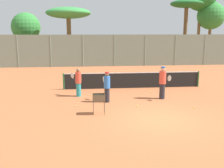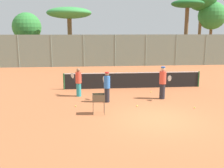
{
  "view_description": "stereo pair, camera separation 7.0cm",
  "coord_description": "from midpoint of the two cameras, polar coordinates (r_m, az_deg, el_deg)",
  "views": [
    {
      "loc": [
        -3.12,
        -10.57,
        3.79
      ],
      "look_at": [
        -1.74,
        3.02,
        1.0
      ],
      "focal_mm": 42.0,
      "sensor_mm": 36.0,
      "label": 1
    },
    {
      "loc": [
        -3.05,
        -10.57,
        3.79
      ],
      "look_at": [
        -1.74,
        3.02,
        1.0
      ],
      "focal_mm": 42.0,
      "sensor_mm": 36.0,
      "label": 2
    }
  ],
  "objects": [
    {
      "name": "tree_0",
      "position": [
        36.19,
        20.98,
        13.64
      ],
      "size": [
        3.44,
        3.44,
        7.35
      ],
      "color": "brown",
      "rests_on": "ground_plane"
    },
    {
      "name": "tennis_ball_2",
      "position": [
        13.45,
        -7.78,
        -4.79
      ],
      "size": [
        0.07,
        0.07,
        0.07
      ],
      "primitive_type": "sphere",
      "color": "#D1E54C",
      "rests_on": "ground_plane"
    },
    {
      "name": "tennis_ball_0",
      "position": [
        16.56,
        8.6,
        -1.7
      ],
      "size": [
        0.07,
        0.07,
        0.07
      ],
      "primitive_type": "sphere",
      "color": "#D1E54C",
      "rests_on": "ground_plane"
    },
    {
      "name": "tennis_ball_1",
      "position": [
        13.71,
        17.66,
        -4.92
      ],
      "size": [
        0.07,
        0.07,
        0.07
      ],
      "primitive_type": "sphere",
      "color": "#D1E54C",
      "rests_on": "ground_plane"
    },
    {
      "name": "tennis_net",
      "position": [
        17.58,
        4.7,
        0.91
      ],
      "size": [
        9.23,
        0.1,
        1.07
      ],
      "color": "#26592D",
      "rests_on": "ground_plane"
    },
    {
      "name": "player_red_cap",
      "position": [
        15.38,
        -7.19,
        0.45
      ],
      "size": [
        0.68,
        0.71,
        1.66
      ],
      "rotation": [
        0.0,
        0.0,
        2.33
      ],
      "color": "teal",
      "rests_on": "ground_plane"
    },
    {
      "name": "tree_2",
      "position": [
        33.83,
        -17.98,
        11.69
      ],
      "size": [
        3.44,
        3.44,
        5.94
      ],
      "color": "brown",
      "rests_on": "ground_plane"
    },
    {
      "name": "tennis_ball_4",
      "position": [
        13.44,
        5.64,
        -4.75
      ],
      "size": [
        0.07,
        0.07,
        0.07
      ],
      "primitive_type": "sphere",
      "color": "#D1E54C",
      "rests_on": "ground_plane"
    },
    {
      "name": "back_fence",
      "position": [
        28.34,
        0.76,
        7.3
      ],
      "size": [
        27.03,
        0.08,
        3.38
      ],
      "color": "gray",
      "rests_on": "ground_plane"
    },
    {
      "name": "tree_1",
      "position": [
        30.93,
        -9.24,
        14.81
      ],
      "size": [
        5.05,
        5.05,
        6.38
      ],
      "color": "brown",
      "rests_on": "ground_plane"
    },
    {
      "name": "tree_3",
      "position": [
        33.16,
        16.16,
        15.91
      ],
      "size": [
        3.8,
        3.8,
        7.35
      ],
      "color": "brown",
      "rests_on": "ground_plane"
    },
    {
      "name": "player_white_outfit",
      "position": [
        14.94,
        11.1,
        0.37
      ],
      "size": [
        0.51,
        0.88,
        1.83
      ],
      "rotation": [
        0.0,
        0.0,
        5.13
      ],
      "color": "#26262D",
      "rests_on": "ground_plane"
    },
    {
      "name": "player_yellow_shirt",
      "position": [
        14.01,
        -0.97,
        -0.57
      ],
      "size": [
        0.38,
        0.87,
        1.64
      ],
      "rotation": [
        0.0,
        0.0,
        1.84
      ],
      "color": "#26262D",
      "rests_on": "ground_plane"
    },
    {
      "name": "ball_cart",
      "position": [
        12.0,
        -2.83,
        -3.31
      ],
      "size": [
        0.56,
        0.41,
        0.95
      ],
      "color": "brown",
      "rests_on": "ground_plane"
    },
    {
      "name": "parked_car",
      "position": [
        32.97,
        -6.88,
        6.02
      ],
      "size": [
        4.2,
        1.7,
        1.6
      ],
      "color": "#3F4C8C",
      "rests_on": "ground_plane"
    },
    {
      "name": "ground_plane",
      "position": [
        11.64,
        10.26,
        -7.64
      ],
      "size": [
        80.0,
        80.0,
        0.0
      ],
      "primitive_type": "plane",
      "color": "#B26038"
    }
  ]
}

